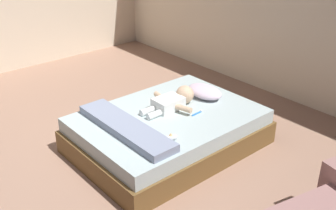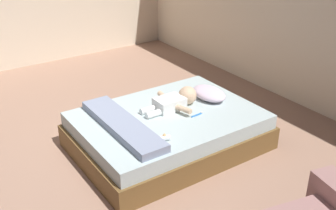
{
  "view_description": "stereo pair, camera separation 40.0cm",
  "coord_description": "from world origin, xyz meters",
  "px_view_note": "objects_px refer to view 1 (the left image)",
  "views": [
    {
      "loc": [
        2.94,
        -1.31,
        2.25
      ],
      "look_at": [
        0.21,
        1.03,
        0.48
      ],
      "focal_mm": 43.77,
      "sensor_mm": 36.0,
      "label": 1
    },
    {
      "loc": [
        3.18,
        -0.99,
        2.25
      ],
      "look_at": [
        0.21,
        1.03,
        0.48
      ],
      "focal_mm": 43.77,
      "sensor_mm": 36.0,
      "label": 2
    }
  ],
  "objects_px": {
    "bed": "(168,131)",
    "baby_bottle": "(171,137)",
    "pillow": "(205,91)",
    "toothbrush": "(197,113)",
    "baby": "(174,100)"
  },
  "relations": [
    {
      "from": "baby",
      "to": "baby_bottle",
      "type": "bearing_deg",
      "value": -43.66
    },
    {
      "from": "toothbrush",
      "to": "pillow",
      "type": "bearing_deg",
      "value": 125.45
    },
    {
      "from": "toothbrush",
      "to": "baby",
      "type": "bearing_deg",
      "value": -164.17
    },
    {
      "from": "baby_bottle",
      "to": "pillow",
      "type": "bearing_deg",
      "value": 117.44
    },
    {
      "from": "bed",
      "to": "baby_bottle",
      "type": "relative_size",
      "value": 17.01
    },
    {
      "from": "baby",
      "to": "toothbrush",
      "type": "relative_size",
      "value": 4.33
    },
    {
      "from": "bed",
      "to": "toothbrush",
      "type": "relative_size",
      "value": 12.58
    },
    {
      "from": "bed",
      "to": "baby",
      "type": "xyz_separation_m",
      "value": [
        -0.08,
        0.15,
        0.26
      ]
    },
    {
      "from": "baby",
      "to": "toothbrush",
      "type": "bearing_deg",
      "value": 15.83
    },
    {
      "from": "baby",
      "to": "baby_bottle",
      "type": "distance_m",
      "value": 0.67
    },
    {
      "from": "toothbrush",
      "to": "bed",
      "type": "bearing_deg",
      "value": -129.27
    },
    {
      "from": "bed",
      "to": "toothbrush",
      "type": "bearing_deg",
      "value": 50.73
    },
    {
      "from": "baby",
      "to": "bed",
      "type": "bearing_deg",
      "value": -61.03
    },
    {
      "from": "toothbrush",
      "to": "baby_bottle",
      "type": "bearing_deg",
      "value": -68.38
    },
    {
      "from": "bed",
      "to": "pillow",
      "type": "relative_size",
      "value": 4.26
    }
  ]
}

